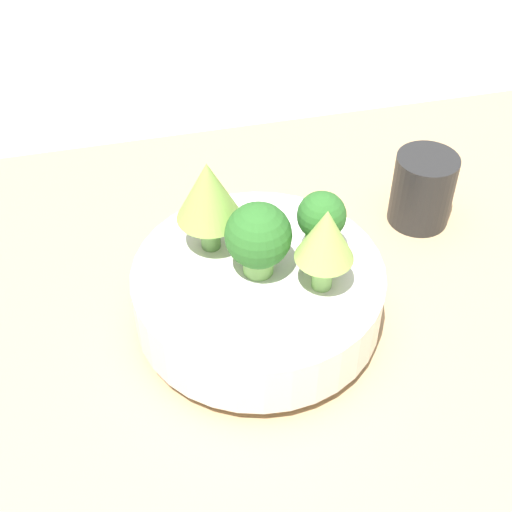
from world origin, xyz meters
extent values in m
plane|color=beige|center=(0.00, 0.00, 0.00)|extent=(6.00, 6.00, 0.00)
cube|color=tan|center=(0.00, 0.00, 0.02)|extent=(0.97, 0.76, 0.03)
cylinder|color=silver|center=(0.00, 0.02, 0.04)|extent=(0.11, 0.11, 0.01)
cylinder|color=silver|center=(0.00, 0.02, 0.08)|extent=(0.24, 0.24, 0.06)
cylinder|color=#7AB256|center=(0.05, -0.01, 0.12)|extent=(0.02, 0.02, 0.04)
cone|color=#93B751|center=(0.05, -0.01, 0.17)|extent=(0.05, 0.05, 0.05)
cylinder|color=#7AB256|center=(0.00, 0.02, 0.12)|extent=(0.03, 0.03, 0.02)
sphere|color=#286023|center=(0.00, 0.02, 0.15)|extent=(0.06, 0.06, 0.06)
cylinder|color=#609347|center=(-0.04, 0.07, 0.12)|extent=(0.02, 0.02, 0.04)
cone|color=#84AD47|center=(-0.04, 0.07, 0.17)|extent=(0.06, 0.06, 0.06)
cylinder|color=#6BA34C|center=(0.06, 0.03, 0.12)|extent=(0.03, 0.03, 0.04)
sphere|color=#286023|center=(0.06, 0.03, 0.16)|extent=(0.05, 0.05, 0.05)
cylinder|color=black|center=(0.22, 0.14, 0.08)|extent=(0.07, 0.07, 0.09)
camera|label=1|loc=(-0.12, -0.45, 0.58)|focal=50.00mm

